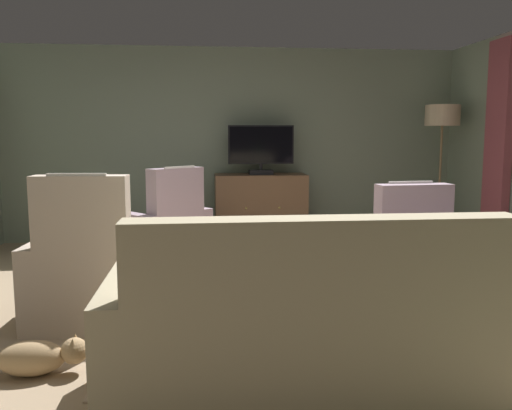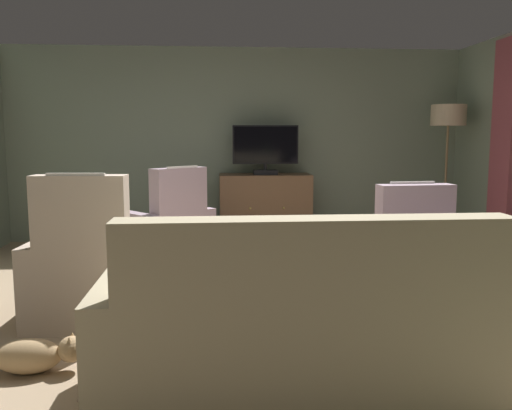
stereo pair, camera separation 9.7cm
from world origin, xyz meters
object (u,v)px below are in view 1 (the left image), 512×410
(tv_remote, at_px, (238,272))
(floor_lamp, at_px, (442,125))
(armchair_in_far_corner, at_px, (426,270))
(sofa_floral, at_px, (310,338))
(tv_cabinet, at_px, (260,210))
(cat, at_px, (39,357))
(armchair_beside_cabinet, at_px, (161,234))
(coffee_table, at_px, (264,278))
(armchair_angled_to_table, at_px, (94,277))
(television, at_px, (261,148))

(tv_remote, distance_m, floor_lamp, 4.14)
(tv_remote, distance_m, armchair_in_far_corner, 1.62)
(sofa_floral, bearing_deg, tv_remote, 105.26)
(tv_cabinet, xyz_separation_m, tv_remote, (-0.52, -3.13, -0.02))
(armchair_in_far_corner, xyz_separation_m, cat, (-2.84, -1.00, -0.21))
(cat, bearing_deg, armchair_beside_cabinet, 79.04)
(coffee_table, bearing_deg, armchair_angled_to_table, 172.20)
(cat, bearing_deg, television, 65.00)
(tv_cabinet, bearing_deg, television, -90.00)
(tv_cabinet, xyz_separation_m, floor_lamp, (2.31, -0.33, 1.12))
(sofa_floral, height_order, cat, sofa_floral)
(sofa_floral, xyz_separation_m, armchair_in_far_corner, (1.28, 1.43, -0.02))
(armchair_angled_to_table, distance_m, cat, 0.97)
(sofa_floral, relative_size, floor_lamp, 1.22)
(television, distance_m, tv_remote, 3.23)
(tv_remote, height_order, cat, tv_remote)
(coffee_table, height_order, armchair_angled_to_table, armchair_angled_to_table)
(armchair_in_far_corner, bearing_deg, cat, -160.66)
(coffee_table, relative_size, armchair_in_far_corner, 1.01)
(armchair_in_far_corner, relative_size, armchair_angled_to_table, 0.88)
(armchair_in_far_corner, bearing_deg, coffee_table, -169.73)
(coffee_table, bearing_deg, sofa_floral, -84.74)
(coffee_table, distance_m, sofa_floral, 1.19)
(armchair_in_far_corner, relative_size, cat, 1.39)
(tv_remote, bearing_deg, sofa_floral, 126.43)
(coffee_table, bearing_deg, television, 84.11)
(armchair_angled_to_table, xyz_separation_m, cat, (-0.16, -0.92, -0.24))
(sofa_floral, relative_size, armchair_angled_to_table, 1.88)
(tv_cabinet, bearing_deg, floor_lamp, -8.11)
(tv_cabinet, xyz_separation_m, sofa_floral, (-0.20, -4.28, -0.09))
(armchair_in_far_corner, height_order, cat, armchair_in_far_corner)
(coffee_table, xyz_separation_m, armchair_in_far_corner, (1.38, 0.25, -0.04))
(tv_cabinet, height_order, tv_remote, tv_cabinet)
(tv_cabinet, relative_size, television, 1.40)
(tv_remote, bearing_deg, floor_lamp, -114.14)
(tv_remote, xyz_separation_m, armchair_beside_cabinet, (-0.72, 2.03, -0.08))
(armchair_angled_to_table, bearing_deg, armchair_in_far_corner, 1.58)
(tv_remote, bearing_deg, television, -78.38)
(television, xyz_separation_m, armchair_angled_to_table, (-1.60, -2.86, -0.90))
(television, bearing_deg, tv_remote, -99.55)
(television, xyz_separation_m, armchair_in_far_corner, (1.07, -2.79, -0.93))
(television, bearing_deg, floor_lamp, -6.82)
(armchair_in_far_corner, bearing_deg, armchair_beside_cabinet, 142.83)
(tv_cabinet, distance_m, armchair_angled_to_table, 3.33)
(sofa_floral, bearing_deg, tv_cabinet, 87.26)
(armchair_in_far_corner, xyz_separation_m, floor_lamp, (1.24, 2.51, 1.23))
(tv_remote, bearing_deg, armchair_angled_to_table, 10.08)
(television, xyz_separation_m, armchair_beside_cabinet, (-1.23, -1.04, -0.92))
(tv_remote, bearing_deg, armchair_beside_cabinet, -49.44)
(tv_cabinet, xyz_separation_m, television, (0.00, -0.05, 0.82))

